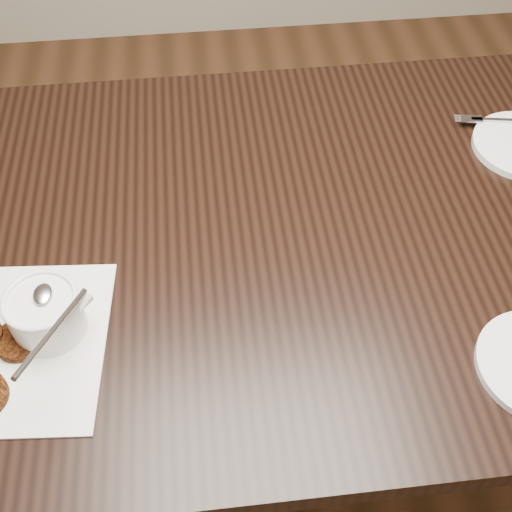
# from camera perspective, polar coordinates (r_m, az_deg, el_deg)

# --- Properties ---
(floor) EXTENTS (4.00, 4.00, 0.00)m
(floor) POSITION_cam_1_polar(r_m,az_deg,el_deg) (1.62, 1.15, -19.19)
(floor) COLOR brown
(floor) RESTS_ON ground
(table) EXTENTS (1.37, 0.88, 0.75)m
(table) POSITION_cam_1_polar(r_m,az_deg,el_deg) (1.35, 3.36, -7.99)
(table) COLOR black
(table) RESTS_ON floor
(napkin) EXTENTS (0.30, 0.30, 0.00)m
(napkin) POSITION_cam_1_polar(r_m,az_deg,el_deg) (0.97, -21.65, -7.48)
(napkin) COLOR silver
(napkin) RESTS_ON table
(sauce_ramekin) EXTENTS (0.17, 0.17, 0.14)m
(sauce_ramekin) POSITION_cam_1_polar(r_m,az_deg,el_deg) (0.91, -19.03, -3.68)
(sauce_ramekin) COLOR silver
(sauce_ramekin) RESTS_ON napkin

